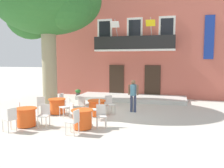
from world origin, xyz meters
The scene contains 22 objects.
ground_plane centered at (0.00, 0.00, 0.00)m, with size 120.00×120.00×0.00m, color beige.
building_facade centered at (0.25, 6.99, 3.75)m, with size 13.00×5.09×7.50m.
entrance_step_platform centered at (0.25, 3.85, 0.12)m, with size 7.19×2.29×0.25m, color silver.
plane_tree centered at (-3.86, 0.38, 5.70)m, with size 6.16×5.41×7.67m.
cafe_table_near_tree centered at (-0.45, -1.04, 0.39)m, with size 0.86×0.86×0.76m.
cafe_chair_near_tree_0 centered at (0.03, -0.46, 0.53)m, with size 0.57×0.57×0.91m.
cafe_chair_near_tree_1 centered at (-1.20, -0.95, 0.53)m, with size 0.48×0.48×0.91m.
cafe_chair_near_tree_2 centered at (-0.18, -1.74, 0.53)m, with size 0.49×0.49×0.91m.
cafe_table_middle centered at (-2.47, -1.21, 0.39)m, with size 0.86×0.86×0.76m.
cafe_chair_middle_0 centered at (-3.10, -1.62, 0.53)m, with size 0.54×0.54×0.91m.
cafe_chair_middle_1 centered at (-1.80, -1.56, 0.53)m, with size 0.55×0.55×0.91m.
cafe_chair_middle_2 centered at (-2.53, -0.46, 0.53)m, with size 0.41×0.41×0.91m.
cafe_table_front centered at (-2.57, -3.52, 0.39)m, with size 0.86×0.86×0.76m.
cafe_chair_front_0 centered at (-1.84, -3.34, 0.53)m, with size 0.45×0.45×0.91m.
cafe_chair_front_1 centered at (-3.13, -3.02, 0.53)m, with size 0.57×0.57×0.91m.
cafe_chair_front_2 centered at (-2.70, -4.26, 0.53)m, with size 0.49×0.49×0.91m.
cafe_table_far_side centered at (-0.28, -3.17, 0.39)m, with size 0.86×0.86×0.76m.
cafe_chair_far_side_0 centered at (0.38, -2.80, 0.53)m, with size 0.53×0.53×0.91m.
cafe_chair_far_side_1 centered at (-0.85, -2.68, 0.53)m, with size 0.57×0.57×0.91m.
cafe_chair_far_side_2 centered at (-0.27, -3.92, 0.53)m, with size 0.44×0.44×0.91m.
ground_planter_left centered at (-3.70, 3.97, 0.31)m, with size 0.40×0.40×0.55m.
pedestrian_near_entrance centered at (1.08, 0.25, 0.94)m, with size 0.53×0.37×1.66m.
Camera 1 is at (3.28, -11.34, 2.70)m, focal length 37.16 mm.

